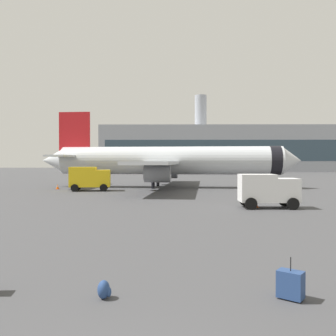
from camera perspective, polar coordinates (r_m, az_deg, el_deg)
name	(u,v)px	position (r m, az deg, el deg)	size (l,w,h in m)	color
airplane_at_gate	(168,161)	(50.14, 0.05, 1.13)	(35.77, 32.30, 10.50)	silver
service_truck	(90,178)	(45.34, -12.11, -1.48)	(5.02, 2.99, 2.90)	yellow
cargo_van	(268,189)	(29.09, 15.23, -3.20)	(4.41, 2.35, 2.60)	white
safety_cone_near	(58,187)	(49.34, -16.81, -2.80)	(0.44, 0.44, 0.63)	#F2590C
safety_cone_mid	(274,189)	(44.41, 16.23, -3.10)	(0.44, 0.44, 0.82)	#F2590C
safety_cone_far	(256,203)	(29.37, 13.50, -5.39)	(0.44, 0.44, 0.62)	#F2590C
rolling_suitcase	(291,284)	(10.46, 18.53, -16.78)	(0.75, 0.70, 1.10)	navy
traveller_backpack	(104,290)	(10.19, -9.89, -18.17)	(0.36, 0.40, 0.48)	navy
terminal_building	(224,149)	(139.05, 8.67, 2.96)	(89.96, 22.65, 28.31)	#9EA3AD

